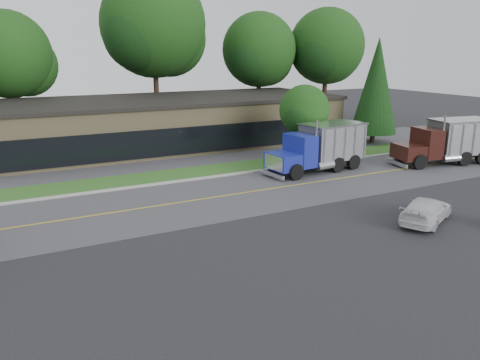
# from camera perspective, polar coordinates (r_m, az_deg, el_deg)

# --- Properties ---
(ground) EXTENTS (140.00, 140.00, 0.00)m
(ground) POSITION_cam_1_polar(r_m,az_deg,el_deg) (20.72, 8.29, -8.68)
(ground) COLOR #2D2D32
(ground) RESTS_ON ground
(road) EXTENTS (60.00, 8.00, 0.02)m
(road) POSITION_cam_1_polar(r_m,az_deg,el_deg) (28.03, -2.34, -2.03)
(road) COLOR #57575C
(road) RESTS_ON ground
(center_line) EXTENTS (60.00, 0.12, 0.01)m
(center_line) POSITION_cam_1_polar(r_m,az_deg,el_deg) (28.03, -2.34, -2.03)
(center_line) COLOR gold
(center_line) RESTS_ON ground
(curb) EXTENTS (60.00, 0.30, 0.12)m
(curb) POSITION_cam_1_polar(r_m,az_deg,el_deg) (31.74, -5.52, 0.01)
(curb) COLOR #9E9E99
(curb) RESTS_ON ground
(grass_verge) EXTENTS (60.00, 3.40, 0.03)m
(grass_verge) POSITION_cam_1_polar(r_m,az_deg,el_deg) (33.37, -6.67, 0.74)
(grass_verge) COLOR #335F20
(grass_verge) RESTS_ON ground
(far_parking) EXTENTS (60.00, 7.00, 0.02)m
(far_parking) POSITION_cam_1_polar(r_m,az_deg,el_deg) (37.96, -9.33, 2.45)
(far_parking) COLOR #57575C
(far_parking) RESTS_ON ground
(strip_mall) EXTENTS (32.00, 12.00, 4.00)m
(strip_mall) POSITION_cam_1_polar(r_m,az_deg,el_deg) (43.82, -9.40, 6.84)
(strip_mall) COLOR #95845B
(strip_mall) RESTS_ON ground
(tree_far_b) EXTENTS (8.48, 7.99, 12.10)m
(tree_far_b) POSITION_cam_1_polar(r_m,az_deg,el_deg) (49.43, -26.34, 13.11)
(tree_far_b) COLOR #382619
(tree_far_b) RESTS_ON ground
(tree_far_c) EXTENTS (11.57, 10.89, 16.51)m
(tree_far_c) POSITION_cam_1_polar(r_m,az_deg,el_deg) (51.80, -10.35, 17.57)
(tree_far_c) COLOR #382619
(tree_far_c) RESTS_ON ground
(tree_far_d) EXTENTS (8.94, 8.41, 12.75)m
(tree_far_d) POSITION_cam_1_polar(r_m,az_deg,el_deg) (55.57, 2.40, 15.16)
(tree_far_d) COLOR #382619
(tree_far_d) RESTS_ON ground
(tree_far_e) EXTENTS (9.36, 8.81, 13.36)m
(tree_far_e) POSITION_cam_1_polar(r_m,az_deg,el_deg) (58.30, 10.54, 15.32)
(tree_far_e) COLOR #382619
(tree_far_e) RESTS_ON ground
(evergreen_right) EXTENTS (4.26, 4.26, 9.69)m
(evergreen_right) POSITION_cam_1_polar(r_m,az_deg,el_deg) (45.70, 16.27, 10.98)
(evergreen_right) COLOR #382619
(evergreen_right) RESTS_ON ground
(tree_verge) EXTENTS (4.16, 3.92, 5.93)m
(tree_verge) POSITION_cam_1_polar(r_m,az_deg,el_deg) (37.32, 7.88, 8.17)
(tree_verge) COLOR #382619
(tree_verge) RESTS_ON ground
(dump_truck_blue) EXTENTS (7.88, 3.37, 3.36)m
(dump_truck_blue) POSITION_cam_1_polar(r_m,az_deg,el_deg) (34.28, 9.86, 4.11)
(dump_truck_blue) COLOR black
(dump_truck_blue) RESTS_ON ground
(dump_truck_maroon) EXTENTS (8.18, 3.96, 3.36)m
(dump_truck_maroon) POSITION_cam_1_polar(r_m,az_deg,el_deg) (39.42, 24.15, 4.45)
(dump_truck_maroon) COLOR black
(dump_truck_maroon) RESTS_ON ground
(rally_car) EXTENTS (4.63, 3.48, 1.25)m
(rally_car) POSITION_cam_1_polar(r_m,az_deg,el_deg) (25.58, 21.73, -3.42)
(rally_car) COLOR silver
(rally_car) RESTS_ON ground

